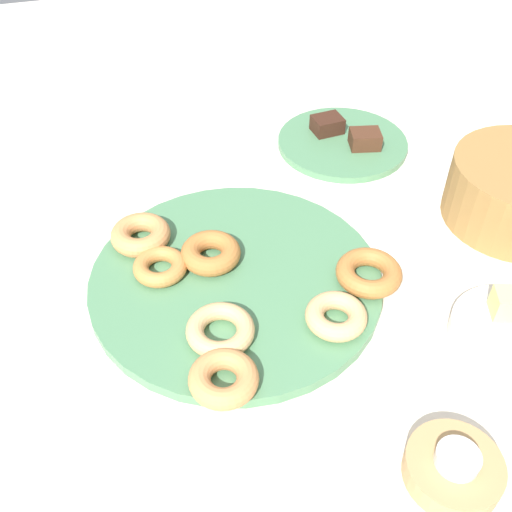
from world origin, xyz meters
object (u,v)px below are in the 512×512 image
(donut_plate, at_px, (236,280))
(donut_0, at_px, (220,330))
(brownie_near, at_px, (327,124))
(donut_1, at_px, (224,379))
(donut_6, at_px, (369,273))
(donut_4, at_px, (211,253))
(fruit_bowl, at_px, (512,337))
(melon_chunk_left, at_px, (507,304))
(cake_plate, at_px, (342,143))
(donut_2, at_px, (141,235))
(donut_5, at_px, (160,267))
(candle_holder, at_px, (453,469))
(brownie_far, at_px, (365,139))
(tealight, at_px, (458,459))
(donut_3, at_px, (336,316))

(donut_plate, relative_size, donut_0, 4.68)
(brownie_near, bearing_deg, donut_1, -32.52)
(donut_6, relative_size, brownie_near, 1.72)
(donut_4, relative_size, fruit_bowl, 0.54)
(melon_chunk_left, bearing_deg, donut_0, -101.67)
(donut_1, relative_size, cake_plate, 0.35)
(donut_2, distance_m, donut_4, 0.11)
(donut_5, distance_m, candle_holder, 0.46)
(fruit_bowl, bearing_deg, donut_6, -136.47)
(brownie_far, bearing_deg, donut_5, -60.94)
(donut_1, xyz_separation_m, tealight, (0.17, 0.21, 0.01))
(donut_4, xyz_separation_m, donut_5, (0.01, -0.07, -0.00))
(donut_2, relative_size, donut_4, 1.02)
(donut_0, distance_m, donut_1, 0.08)
(donut_2, xyz_separation_m, brownie_far, (-0.16, 0.43, -0.00))
(donut_1, distance_m, donut_5, 0.22)
(donut_3, height_order, donut_6, donut_6)
(donut_1, distance_m, donut_4, 0.22)
(donut_0, height_order, donut_4, donut_4)
(donut_plate, relative_size, brownie_far, 7.71)
(donut_4, bearing_deg, donut_6, 64.03)
(donut_0, distance_m, donut_6, 0.23)
(donut_1, distance_m, donut_3, 0.17)
(brownie_far, bearing_deg, donut_2, -69.87)
(donut_3, relative_size, donut_6, 0.88)
(melon_chunk_left, bearing_deg, cake_plate, -175.89)
(donut_0, relative_size, donut_6, 0.96)
(donut_2, distance_m, fruit_bowl, 0.53)
(cake_plate, relative_size, brownie_near, 4.46)
(brownie_far, bearing_deg, donut_4, -56.44)
(donut_3, bearing_deg, donut_2, -135.66)
(brownie_far, xyz_separation_m, fruit_bowl, (0.47, 0.00, -0.01))
(donut_5, relative_size, tealight, 1.63)
(donut_5, bearing_deg, donut_4, 93.95)
(donut_6, relative_size, cake_plate, 0.38)
(fruit_bowl, bearing_deg, donut_4, -125.60)
(donut_2, relative_size, donut_3, 1.10)
(brownie_near, relative_size, brownie_far, 1.00)
(donut_3, bearing_deg, donut_5, -127.15)
(donut_4, bearing_deg, cake_plate, 129.56)
(donut_2, height_order, donut_3, donut_2)
(donut_0, height_order, candle_holder, donut_0)
(donut_2, relative_size, candle_holder, 0.85)
(donut_1, height_order, tealight, same)
(donut_0, height_order, donut_2, donut_2)
(donut_plate, relative_size, tealight, 8.80)
(donut_3, xyz_separation_m, cake_plate, (-0.41, 0.18, -0.02))
(donut_3, height_order, donut_4, donut_4)
(tealight, bearing_deg, donut_1, -128.76)
(donut_4, relative_size, melon_chunk_left, 2.41)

